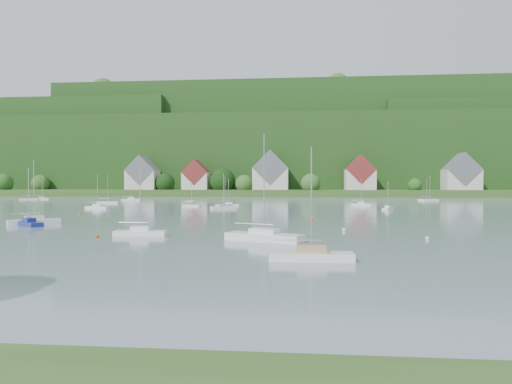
% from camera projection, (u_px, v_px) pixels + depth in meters
% --- Properties ---
extents(far_shore_strip, '(600.00, 60.00, 3.00)m').
position_uv_depth(far_shore_strip, '(262.00, 192.00, 219.24)').
color(far_shore_strip, '#2A4B1C').
rests_on(far_shore_strip, ground).
extents(forested_ridge, '(620.00, 181.22, 69.89)m').
position_uv_depth(forested_ridge, '(271.00, 157.00, 287.09)').
color(forested_ridge, '#163A12').
rests_on(forested_ridge, ground).
extents(village_building_0, '(14.00, 10.40, 16.00)m').
position_uv_depth(village_building_0, '(143.00, 176.00, 211.14)').
color(village_building_0, beige).
rests_on(village_building_0, far_shore_strip).
extents(village_building_1, '(12.00, 9.36, 14.00)m').
position_uv_depth(village_building_1, '(196.00, 177.00, 210.88)').
color(village_building_1, beige).
rests_on(village_building_1, far_shore_strip).
extents(village_building_2, '(16.00, 11.44, 18.00)m').
position_uv_depth(village_building_2, '(271.00, 174.00, 206.68)').
color(village_building_2, beige).
rests_on(village_building_2, far_shore_strip).
extents(village_building_3, '(13.00, 10.40, 15.50)m').
position_uv_depth(village_building_3, '(360.00, 175.00, 201.08)').
color(village_building_3, beige).
rests_on(village_building_3, far_shore_strip).
extents(village_building_4, '(15.00, 10.40, 16.50)m').
position_uv_depth(village_building_4, '(461.00, 175.00, 200.98)').
color(village_building_4, beige).
rests_on(village_building_4, far_shore_strip).
extents(near_sailboat_1, '(5.63, 4.86, 7.89)m').
position_uv_depth(near_sailboat_1, '(29.00, 223.00, 61.33)').
color(near_sailboat_1, navy).
rests_on(near_sailboat_1, ground).
extents(near_sailboat_2, '(6.30, 1.95, 8.44)m').
position_uv_depth(near_sailboat_2, '(311.00, 255.00, 33.48)').
color(near_sailboat_2, white).
rests_on(near_sailboat_2, ground).
extents(near_sailboat_3, '(5.79, 1.85, 7.72)m').
position_uv_depth(near_sailboat_3, '(140.00, 232.00, 49.62)').
color(near_sailboat_3, white).
rests_on(near_sailboat_3, ground).
extents(near_sailboat_4, '(8.14, 4.98, 10.64)m').
position_uv_depth(near_sailboat_4, '(264.00, 236.00, 44.86)').
color(near_sailboat_4, white).
rests_on(near_sailboat_4, ground).
extents(near_sailboat_6, '(6.26, 5.99, 9.14)m').
position_uv_depth(near_sailboat_6, '(34.00, 221.00, 63.96)').
color(near_sailboat_6, white).
rests_on(near_sailboat_6, ground).
extents(mooring_buoy_0, '(0.44, 0.44, 0.44)m').
position_uv_depth(mooring_buoy_0, '(97.00, 238.00, 47.66)').
color(mooring_buoy_0, '#F1410C').
rests_on(mooring_buoy_0, ground).
extents(mooring_buoy_1, '(0.50, 0.50, 0.50)m').
position_uv_depth(mooring_buoy_1, '(344.00, 231.00, 54.39)').
color(mooring_buoy_1, white).
rests_on(mooring_buoy_1, ground).
extents(mooring_buoy_2, '(0.45, 0.45, 0.45)m').
position_uv_depth(mooring_buoy_2, '(312.00, 221.00, 69.48)').
color(mooring_buoy_2, '#F1410C').
rests_on(mooring_buoy_2, ground).
extents(mooring_buoy_3, '(0.42, 0.42, 0.42)m').
position_uv_depth(mooring_buoy_3, '(80.00, 214.00, 85.86)').
color(mooring_buoy_3, '#F1410C').
rests_on(mooring_buoy_3, ground).
extents(mooring_buoy_4, '(0.41, 0.41, 0.41)m').
position_uv_depth(mooring_buoy_4, '(427.00, 240.00, 46.26)').
color(mooring_buoy_4, white).
rests_on(mooring_buoy_4, ground).
extents(far_sailboat_cluster, '(192.33, 67.67, 8.71)m').
position_uv_depth(far_sailboat_cluster, '(269.00, 202.00, 134.98)').
color(far_sailboat_cluster, white).
rests_on(far_sailboat_cluster, ground).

